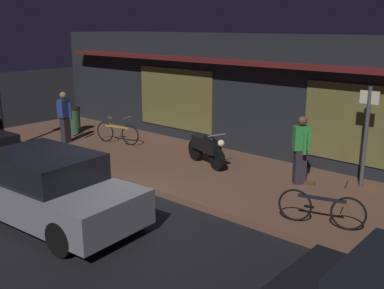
{
  "coord_description": "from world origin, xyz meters",
  "views": [
    {
      "loc": [
        7.19,
        -5.99,
        3.9
      ],
      "look_at": [
        -0.17,
        2.4,
        0.95
      ],
      "focal_mm": 42.62,
      "sensor_mm": 36.0,
      "label": 1
    }
  ],
  "objects_px": {
    "person_bystander": "(301,149)",
    "parked_car_far": "(48,188)",
    "bicycle_extra": "(321,208)",
    "sign_post": "(366,131)",
    "motorcycle": "(207,148)",
    "bicycle_parked": "(117,132)",
    "trash_bin": "(74,120)",
    "person_photographer": "(65,116)"
  },
  "relations": [
    {
      "from": "trash_bin",
      "to": "person_bystander",
      "type": "bearing_deg",
      "value": 2.81
    },
    {
      "from": "sign_post",
      "to": "person_bystander",
      "type": "bearing_deg",
      "value": -148.8
    },
    {
      "from": "bicycle_parked",
      "to": "bicycle_extra",
      "type": "relative_size",
      "value": 1.01
    },
    {
      "from": "bicycle_extra",
      "to": "person_bystander",
      "type": "xyz_separation_m",
      "value": [
        -1.47,
        1.88,
        0.52
      ]
    },
    {
      "from": "motorcycle",
      "to": "sign_post",
      "type": "distance_m",
      "value": 4.11
    },
    {
      "from": "trash_bin",
      "to": "parked_car_far",
      "type": "xyz_separation_m",
      "value": [
        5.75,
        -4.58,
        0.08
      ]
    },
    {
      "from": "bicycle_parked",
      "to": "trash_bin",
      "type": "relative_size",
      "value": 1.75
    },
    {
      "from": "trash_bin",
      "to": "parked_car_far",
      "type": "distance_m",
      "value": 7.36
    },
    {
      "from": "parked_car_far",
      "to": "trash_bin",
      "type": "bearing_deg",
      "value": 141.44
    },
    {
      "from": "bicycle_parked",
      "to": "parked_car_far",
      "type": "bearing_deg",
      "value": -53.62
    },
    {
      "from": "bicycle_parked",
      "to": "person_bystander",
      "type": "bearing_deg",
      "value": 3.62
    },
    {
      "from": "bicycle_parked",
      "to": "sign_post",
      "type": "distance_m",
      "value": 7.72
    },
    {
      "from": "motorcycle",
      "to": "person_photographer",
      "type": "xyz_separation_m",
      "value": [
        -5.03,
        -1.12,
        0.38
      ]
    },
    {
      "from": "sign_post",
      "to": "bicycle_parked",
      "type": "bearing_deg",
      "value": -171.37
    },
    {
      "from": "bicycle_parked",
      "to": "person_bystander",
      "type": "height_order",
      "value": "person_bystander"
    },
    {
      "from": "motorcycle",
      "to": "person_bystander",
      "type": "bearing_deg",
      "value": 7.26
    },
    {
      "from": "bicycle_parked",
      "to": "person_bystander",
      "type": "relative_size",
      "value": 0.97
    },
    {
      "from": "motorcycle",
      "to": "person_bystander",
      "type": "xyz_separation_m",
      "value": [
        2.64,
        0.34,
        0.38
      ]
    },
    {
      "from": "person_bystander",
      "to": "parked_car_far",
      "type": "xyz_separation_m",
      "value": [
        -2.94,
        -5.01,
        -0.32
      ]
    },
    {
      "from": "person_photographer",
      "to": "parked_car_far",
      "type": "bearing_deg",
      "value": -36.91
    },
    {
      "from": "bicycle_extra",
      "to": "parked_car_far",
      "type": "height_order",
      "value": "parked_car_far"
    },
    {
      "from": "person_photographer",
      "to": "person_bystander",
      "type": "bearing_deg",
      "value": 10.76
    },
    {
      "from": "motorcycle",
      "to": "bicycle_extra",
      "type": "distance_m",
      "value": 4.39
    },
    {
      "from": "person_bystander",
      "to": "parked_car_far",
      "type": "height_order",
      "value": "person_bystander"
    },
    {
      "from": "parked_car_far",
      "to": "sign_post",
      "type": "bearing_deg",
      "value": 54.1
    },
    {
      "from": "motorcycle",
      "to": "bicycle_parked",
      "type": "distance_m",
      "value": 3.7
    },
    {
      "from": "trash_bin",
      "to": "bicycle_parked",
      "type": "bearing_deg",
      "value": 0.64
    },
    {
      "from": "motorcycle",
      "to": "trash_bin",
      "type": "relative_size",
      "value": 1.78
    },
    {
      "from": "trash_bin",
      "to": "person_photographer",
      "type": "bearing_deg",
      "value": -45.32
    },
    {
      "from": "sign_post",
      "to": "person_photographer",
      "type": "bearing_deg",
      "value": -166.09
    },
    {
      "from": "bicycle_parked",
      "to": "bicycle_extra",
      "type": "distance_m",
      "value": 7.94
    },
    {
      "from": "bicycle_extra",
      "to": "sign_post",
      "type": "height_order",
      "value": "sign_post"
    },
    {
      "from": "motorcycle",
      "to": "bicycle_parked",
      "type": "xyz_separation_m",
      "value": [
        -3.7,
        -0.06,
        -0.14
      ]
    },
    {
      "from": "sign_post",
      "to": "trash_bin",
      "type": "xyz_separation_m",
      "value": [
        -9.92,
        -1.17,
        -0.89
      ]
    },
    {
      "from": "bicycle_parked",
      "to": "person_photographer",
      "type": "distance_m",
      "value": 1.78
    },
    {
      "from": "motorcycle",
      "to": "person_bystander",
      "type": "relative_size",
      "value": 0.99
    },
    {
      "from": "motorcycle",
      "to": "sign_post",
      "type": "relative_size",
      "value": 0.69
    },
    {
      "from": "bicycle_extra",
      "to": "trash_bin",
      "type": "xyz_separation_m",
      "value": [
        -10.16,
        1.46,
        0.11
      ]
    },
    {
      "from": "bicycle_extra",
      "to": "sign_post",
      "type": "distance_m",
      "value": 2.83
    },
    {
      "from": "bicycle_extra",
      "to": "person_bystander",
      "type": "height_order",
      "value": "person_bystander"
    },
    {
      "from": "person_photographer",
      "to": "person_bystander",
      "type": "distance_m",
      "value": 7.81
    },
    {
      "from": "trash_bin",
      "to": "parked_car_far",
      "type": "height_order",
      "value": "parked_car_far"
    }
  ]
}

